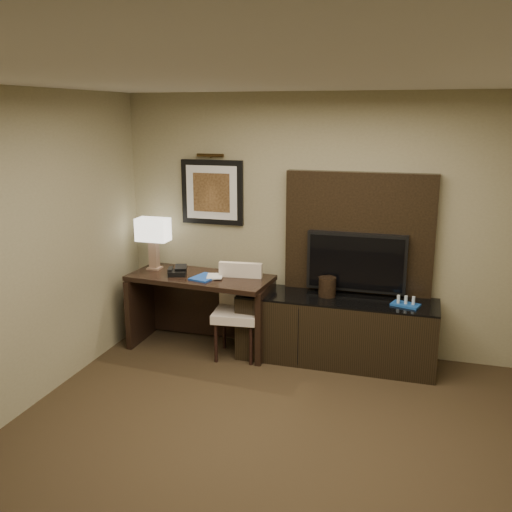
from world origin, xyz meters
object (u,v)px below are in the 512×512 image
at_px(desk, 201,312).
at_px(desk_chair, 237,313).
at_px(tv, 356,262).
at_px(desk_phone, 177,271).
at_px(table_lamp, 154,244).
at_px(minibar_tray, 406,301).
at_px(credenza, 336,330).
at_px(ice_bucket, 327,287).

xyz_separation_m(desk, desk_chair, (0.45, -0.12, 0.07)).
height_order(tv, desk_phone, tv).
xyz_separation_m(tv, table_lamp, (-2.20, -0.13, 0.07)).
xyz_separation_m(desk_chair, minibar_tray, (1.68, 0.12, 0.26)).
bearing_deg(desk, tv, 12.93).
distance_m(tv, table_lamp, 2.20).
relative_size(table_lamp, desk_phone, 3.02).
distance_m(tv, desk_phone, 1.88).
height_order(credenza, ice_bucket, ice_bucket).
relative_size(credenza, minibar_tray, 7.66).
bearing_deg(desk_phone, minibar_tray, -17.16).
relative_size(tv, desk_phone, 5.33).
xyz_separation_m(desk_chair, ice_bucket, (0.90, 0.20, 0.31)).
distance_m(desk, credenza, 1.46).
xyz_separation_m(credenza, desk_phone, (-1.70, -0.10, 0.51)).
relative_size(desk_phone, ice_bucket, 0.95).
distance_m(credenza, desk_phone, 1.77).
distance_m(credenza, ice_bucket, 0.45).
xyz_separation_m(tv, desk_phone, (-1.85, -0.29, -0.16)).
xyz_separation_m(desk, minibar_tray, (2.12, 0.00, 0.33)).
bearing_deg(table_lamp, credenza, -1.69).
bearing_deg(tv, credenza, -129.28).
bearing_deg(desk_phone, credenza, -15.02).
xyz_separation_m(table_lamp, desk_phone, (0.35, -0.16, -0.24)).
bearing_deg(desk_phone, tv, -9.49).
bearing_deg(minibar_tray, tv, 155.05).
bearing_deg(desk_chair, credenza, 3.45).
xyz_separation_m(desk_phone, minibar_tray, (2.37, 0.05, -0.12)).
bearing_deg(credenza, desk, -177.86).
relative_size(desk, minibar_tray, 5.82).
bearing_deg(table_lamp, minibar_tray, -2.32).
height_order(desk, credenza, desk).
distance_m(desk, desk_phone, 0.51).
bearing_deg(tv, desk_chair, -162.65).
bearing_deg(desk_chair, ice_bucket, 6.40).
xyz_separation_m(ice_bucket, minibar_tray, (0.78, -0.08, -0.05)).
distance_m(desk_chair, ice_bucket, 0.97).
distance_m(desk, minibar_tray, 2.15).
bearing_deg(tv, minibar_tray, -24.95).
height_order(desk_phone, ice_bucket, desk_phone).
relative_size(desk, desk_chair, 1.59).
relative_size(desk, ice_bucket, 7.68).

